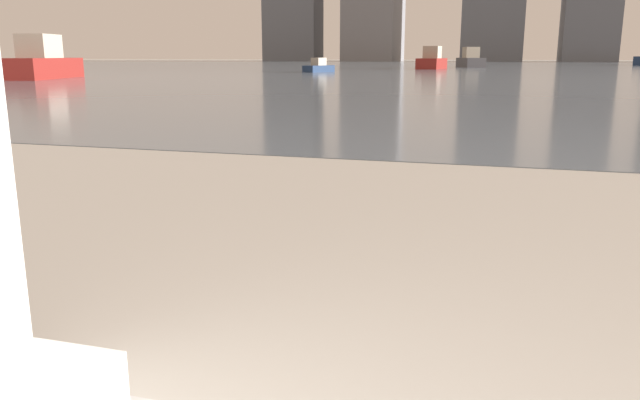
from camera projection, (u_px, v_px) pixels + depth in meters
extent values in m
cube|color=white|center=(30.00, 399.00, 1.12)|extent=(0.26, 0.22, 0.04)
cube|color=white|center=(27.00, 379.00, 1.11)|extent=(0.26, 0.22, 0.04)
cube|color=slate|center=(501.00, 68.00, 58.21)|extent=(180.00, 110.00, 0.01)
cube|color=maroon|center=(41.00, 68.00, 31.13)|extent=(3.39, 6.06, 1.01)
cube|color=#B2A893|center=(39.00, 46.00, 30.88)|extent=(1.94, 2.45, 1.15)
cube|color=maroon|center=(432.00, 64.00, 52.36)|extent=(2.10, 5.10, 0.87)
cube|color=#B2A893|center=(432.00, 52.00, 52.15)|extent=(1.39, 1.96, 1.00)
cube|color=#4C4C51|center=(470.00, 63.00, 59.42)|extent=(3.07, 5.31, 0.88)
cube|color=#B2A893|center=(471.00, 52.00, 59.20)|extent=(1.74, 2.16, 1.00)
cube|color=navy|center=(319.00, 69.00, 42.75)|extent=(1.70, 2.72, 0.45)
cube|color=#B2A893|center=(319.00, 62.00, 42.65)|extent=(0.93, 1.13, 0.52)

